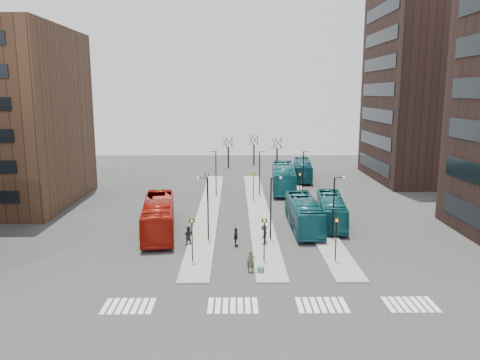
{
  "coord_description": "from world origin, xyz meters",
  "views": [
    {
      "loc": [
        -0.89,
        -25.3,
        14.1
      ],
      "look_at": [
        -0.28,
        23.02,
        5.0
      ],
      "focal_mm": 35.0,
      "sensor_mm": 36.0,
      "label": 1
    }
  ],
  "objects_px": {
    "commuter_b": "(236,237)",
    "red_bus": "(159,216)",
    "teal_bus_c": "(331,210)",
    "teal_bus_a": "(304,214)",
    "suitcase": "(261,270)",
    "commuter_c": "(264,235)",
    "teal_bus_d": "(303,170)",
    "traveller": "(251,261)",
    "commuter_a": "(188,235)",
    "teal_bus_b": "(283,178)"
  },
  "relations": [
    {
      "from": "commuter_b",
      "to": "red_bus",
      "type": "bearing_deg",
      "value": 58.93
    },
    {
      "from": "red_bus",
      "to": "teal_bus_c",
      "type": "distance_m",
      "value": 18.43
    },
    {
      "from": "teal_bus_a",
      "to": "commuter_b",
      "type": "xyz_separation_m",
      "value": [
        -7.13,
        -5.72,
        -0.71
      ]
    },
    {
      "from": "suitcase",
      "to": "commuter_c",
      "type": "relative_size",
      "value": 0.32
    },
    {
      "from": "teal_bus_d",
      "to": "traveller",
      "type": "height_order",
      "value": "teal_bus_d"
    },
    {
      "from": "red_bus",
      "to": "teal_bus_a",
      "type": "distance_m",
      "value": 15.0
    },
    {
      "from": "traveller",
      "to": "commuter_a",
      "type": "bearing_deg",
      "value": 124.42
    },
    {
      "from": "red_bus",
      "to": "teal_bus_c",
      "type": "relative_size",
      "value": 1.16
    },
    {
      "from": "teal_bus_b",
      "to": "commuter_a",
      "type": "xyz_separation_m",
      "value": [
        -11.47,
        -24.6,
        -0.95
      ]
    },
    {
      "from": "teal_bus_d",
      "to": "commuter_a",
      "type": "distance_m",
      "value": 36.61
    },
    {
      "from": "teal_bus_b",
      "to": "commuter_a",
      "type": "distance_m",
      "value": 27.16
    },
    {
      "from": "teal_bus_c",
      "to": "commuter_a",
      "type": "height_order",
      "value": "teal_bus_c"
    },
    {
      "from": "suitcase",
      "to": "teal_bus_a",
      "type": "distance_m",
      "value": 13.6
    },
    {
      "from": "teal_bus_c",
      "to": "traveller",
      "type": "xyz_separation_m",
      "value": [
        -9.21,
        -13.71,
        -0.64
      ]
    },
    {
      "from": "suitcase",
      "to": "teal_bus_d",
      "type": "relative_size",
      "value": 0.05
    },
    {
      "from": "commuter_a",
      "to": "commuter_b",
      "type": "distance_m",
      "value": 4.48
    },
    {
      "from": "suitcase",
      "to": "red_bus",
      "type": "distance_m",
      "value": 14.77
    },
    {
      "from": "teal_bus_c",
      "to": "teal_bus_b",
      "type": "bearing_deg",
      "value": 107.53
    },
    {
      "from": "teal_bus_b",
      "to": "teal_bus_c",
      "type": "xyz_separation_m",
      "value": [
        3.35,
        -17.73,
        -0.33
      ]
    },
    {
      "from": "teal_bus_b",
      "to": "teal_bus_c",
      "type": "relative_size",
      "value": 1.22
    },
    {
      "from": "teal_bus_d",
      "to": "commuter_a",
      "type": "xyz_separation_m",
      "value": [
        -15.49,
        -33.16,
        -0.7
      ]
    },
    {
      "from": "teal_bus_a",
      "to": "teal_bus_b",
      "type": "distance_m",
      "value": 19.38
    },
    {
      "from": "red_bus",
      "to": "teal_bus_d",
      "type": "distance_m",
      "value": 34.94
    },
    {
      "from": "teal_bus_c",
      "to": "commuter_a",
      "type": "xyz_separation_m",
      "value": [
        -14.82,
        -6.87,
        -0.62
      ]
    },
    {
      "from": "teal_bus_a",
      "to": "teal_bus_c",
      "type": "distance_m",
      "value": 3.64
    },
    {
      "from": "commuter_b",
      "to": "commuter_c",
      "type": "height_order",
      "value": "commuter_c"
    },
    {
      "from": "teal_bus_a",
      "to": "commuter_c",
      "type": "relative_size",
      "value": 6.2
    },
    {
      "from": "teal_bus_c",
      "to": "commuter_c",
      "type": "height_order",
      "value": "teal_bus_c"
    },
    {
      "from": "teal_bus_d",
      "to": "commuter_c",
      "type": "bearing_deg",
      "value": -98.19
    },
    {
      "from": "teal_bus_c",
      "to": "commuter_b",
      "type": "height_order",
      "value": "teal_bus_c"
    },
    {
      "from": "commuter_c",
      "to": "teal_bus_b",
      "type": "bearing_deg",
      "value": -169.5
    },
    {
      "from": "suitcase",
      "to": "commuter_b",
      "type": "xyz_separation_m",
      "value": [
        -1.92,
        6.77,
        0.59
      ]
    },
    {
      "from": "teal_bus_d",
      "to": "traveller",
      "type": "xyz_separation_m",
      "value": [
        -9.89,
        -40.0,
        -0.72
      ]
    },
    {
      "from": "suitcase",
      "to": "teal_bus_b",
      "type": "bearing_deg",
      "value": 100.41
    },
    {
      "from": "teal_bus_c",
      "to": "traveller",
      "type": "relative_size",
      "value": 6.22
    },
    {
      "from": "red_bus",
      "to": "teal_bus_d",
      "type": "relative_size",
      "value": 1.1
    },
    {
      "from": "teal_bus_b",
      "to": "commuter_c",
      "type": "distance_m",
      "value": 24.97
    },
    {
      "from": "traveller",
      "to": "teal_bus_d",
      "type": "bearing_deg",
      "value": 71.19
    },
    {
      "from": "red_bus",
      "to": "traveller",
      "type": "relative_size",
      "value": 7.2
    },
    {
      "from": "traveller",
      "to": "commuter_c",
      "type": "height_order",
      "value": "commuter_c"
    },
    {
      "from": "teal_bus_b",
      "to": "teal_bus_d",
      "type": "xyz_separation_m",
      "value": [
        4.03,
        8.56,
        -0.26
      ]
    },
    {
      "from": "traveller",
      "to": "commuter_a",
      "type": "distance_m",
      "value": 8.84
    },
    {
      "from": "teal_bus_c",
      "to": "commuter_c",
      "type": "xyz_separation_m",
      "value": [
        -7.71,
        -6.84,
        -0.59
      ]
    },
    {
      "from": "red_bus",
      "to": "teal_bus_b",
      "type": "relative_size",
      "value": 0.95
    },
    {
      "from": "teal_bus_c",
      "to": "commuter_c",
      "type": "bearing_deg",
      "value": -131.58
    },
    {
      "from": "teal_bus_b",
      "to": "teal_bus_d",
      "type": "relative_size",
      "value": 1.16
    },
    {
      "from": "teal_bus_c",
      "to": "commuter_a",
      "type": "distance_m",
      "value": 16.34
    },
    {
      "from": "suitcase",
      "to": "red_bus",
      "type": "xyz_separation_m",
      "value": [
        -9.72,
        11.02,
        1.46
      ]
    },
    {
      "from": "teal_bus_a",
      "to": "teal_bus_b",
      "type": "height_order",
      "value": "teal_bus_b"
    },
    {
      "from": "suitcase",
      "to": "traveller",
      "type": "height_order",
      "value": "traveller"
    }
  ]
}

